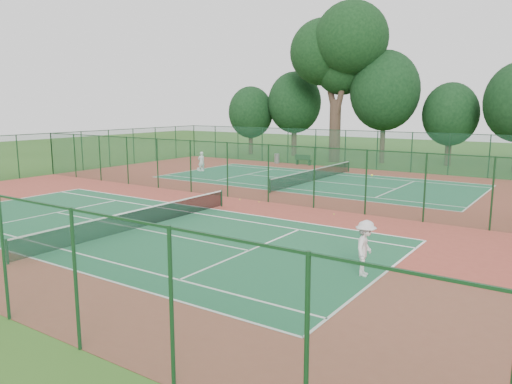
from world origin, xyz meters
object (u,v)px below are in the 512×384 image
Objects in this scene: bench at (303,160)px; trash_bin at (277,159)px; big_tree at (339,50)px; kit_bag at (201,169)px; player_near at (365,248)px; player_far at (201,162)px.

trash_bin is at bearing -179.15° from bench.
bench is 11.62m from big_tree.
kit_bag is at bearing -116.59° from big_tree.
bench is at bearing 22.31° from player_near.
trash_bin is at bearing -173.40° from player_far.
kit_bag is at bearing -108.15° from player_far.
big_tree is at bearing 78.26° from kit_bag.
kit_bag is at bearing -106.78° from trash_bin.
big_tree is at bearing 16.43° from player_near.
bench is 10.40m from kit_bag.
player_far is at bearing -24.36° from kit_bag.
trash_bin is at bearing 88.07° from kit_bag.
bench is at bearing 73.25° from kit_bag.
player_far is at bearing -115.10° from big_tree.
big_tree is (4.15, 4.86, 10.62)m from trash_bin.
trash_bin is at bearing -130.51° from big_tree.
big_tree is (1.31, 4.64, 10.57)m from bench.
player_far is 2.46× the size of kit_bag.
big_tree reaches higher than bench.
trash_bin is 9.03m from kit_bag.
player_near is at bearing -53.08° from trash_bin.
player_near is 28.35m from player_far.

